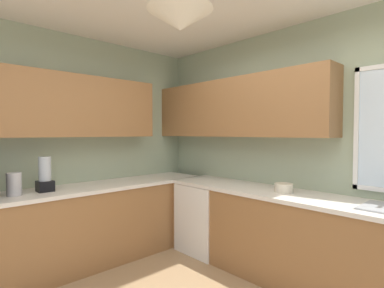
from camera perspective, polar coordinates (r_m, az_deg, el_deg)
The scene contains 7 objects.
room_shell at distance 3.01m, azimuth -3.57°, elevation 9.29°, with size 4.24×3.59×2.72m.
counter_run_left at distance 3.65m, azimuth -21.14°, elevation -14.70°, with size 0.65×3.20×0.89m.
counter_run_back at distance 3.18m, azimuth 21.29°, elevation -17.23°, with size 3.33×0.65×0.89m.
dishwasher at distance 3.88m, azimuth 2.97°, elevation -13.90°, with size 0.60×0.60×0.85m, color white.
kettle at distance 3.33m, azimuth -31.10°, elevation -6.65°, with size 0.13×0.13×0.22m, color #B7B7BC.
bowl at distance 3.17m, azimuth 17.28°, elevation -8.09°, with size 0.18×0.18×0.09m, color beige.
blender_appliance at distance 3.42m, azimuth -26.50°, elevation -5.51°, with size 0.15×0.15×0.36m.
Camera 1 is at (1.50, -1.29, 1.50)m, focal length 27.66 mm.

